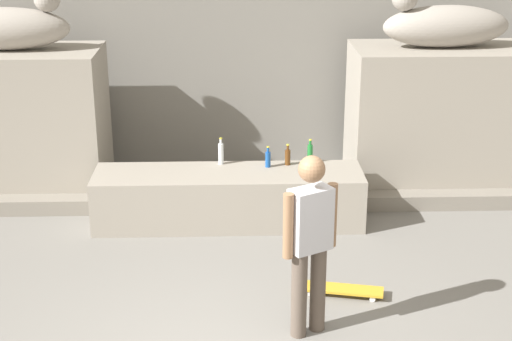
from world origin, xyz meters
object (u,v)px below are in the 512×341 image
at_px(bottle_clear, 221,153).
at_px(bottle_brown, 288,157).
at_px(skater, 310,238).
at_px(bottle_blue, 268,159).
at_px(bottle_green, 310,153).
at_px(statue_reclining_right, 443,24).
at_px(statue_reclining_left, 7,27).
at_px(skateboard, 342,289).

height_order(bottle_clear, bottle_brown, bottle_clear).
xyz_separation_m(skater, bottle_blue, (-0.24, 2.62, -0.19)).
bearing_deg(bottle_blue, bottle_brown, 15.47).
distance_m(skater, bottle_blue, 2.63).
distance_m(skater, bottle_brown, 2.69).
bearing_deg(bottle_brown, bottle_green, 14.69).
height_order(statue_reclining_right, bottle_brown, statue_reclining_right).
relative_size(statue_reclining_right, bottle_brown, 6.39).
height_order(skater, bottle_blue, skater).
relative_size(bottle_brown, bottle_blue, 1.01).
bearing_deg(bottle_blue, bottle_green, 15.05).
relative_size(statue_reclining_right, skater, 0.98).
bearing_deg(statue_reclining_right, bottle_brown, 18.86).
distance_m(statue_reclining_right, bottle_blue, 2.78).
bearing_deg(bottle_green, bottle_clear, -179.16).
relative_size(statue_reclining_right, bottle_blue, 6.46).
relative_size(bottle_clear, bottle_green, 1.12).
xyz_separation_m(statue_reclining_left, bottle_blue, (3.15, -0.92, -1.41)).
height_order(statue_reclining_left, bottle_green, statue_reclining_left).
height_order(skater, bottle_green, skater).
relative_size(statue_reclining_left, bottle_brown, 6.29).
bearing_deg(statue_reclining_right, statue_reclining_left, -4.56).
bearing_deg(bottle_clear, bottle_brown, -4.05).
bearing_deg(skateboard, statue_reclining_left, 155.04).
xyz_separation_m(statue_reclining_left, bottle_green, (3.66, -0.78, -1.40)).
height_order(bottle_clear, bottle_green, bottle_clear).
height_order(skateboard, bottle_green, bottle_green).
relative_size(statue_reclining_left, bottle_clear, 4.95).
bearing_deg(bottle_green, bottle_blue, -164.95).
distance_m(skater, skateboard, 1.15).
bearing_deg(statue_reclining_right, skateboard, 56.86).
distance_m(skateboard, bottle_clear, 2.50).
bearing_deg(bottle_green, statue_reclining_right, 24.68).
bearing_deg(skater, bottle_brown, 60.93).
bearing_deg(bottle_green, bottle_brown, -165.31).
distance_m(bottle_brown, bottle_blue, 0.25).
distance_m(bottle_clear, bottle_green, 1.07).
distance_m(statue_reclining_right, bottle_green, 2.33).
distance_m(skateboard, bottle_green, 2.22).
height_order(statue_reclining_right, skateboard, statue_reclining_right).
bearing_deg(bottle_blue, statue_reclining_right, 22.56).
xyz_separation_m(skater, bottle_green, (0.27, 2.75, -0.17)).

